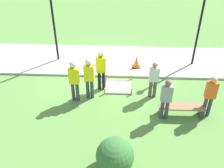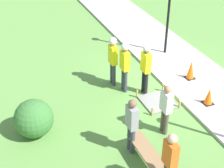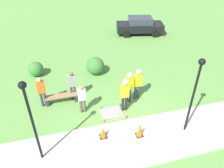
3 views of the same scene
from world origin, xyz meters
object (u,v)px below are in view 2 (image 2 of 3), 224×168
Objects in this scene: traffic_cone_near_patch at (209,96)px; worker_supervisor at (125,63)px; worker_assistant at (113,57)px; bystander_in_white_shirt at (132,123)px; traffic_cone_far_patch at (191,70)px; worker_trainee at (146,64)px; park_bench at (148,156)px; bystander_in_orange_shirt at (170,160)px; bystander_in_gray_shirt at (166,107)px.

worker_supervisor is (1.97, 2.23, 0.76)m from traffic_cone_near_patch.
worker_assistant reaches higher than bystander_in_white_shirt.
traffic_cone_near_patch is at bearing 167.66° from traffic_cone_far_patch.
bystander_in_white_shirt is (-2.58, 3.71, 0.55)m from traffic_cone_far_patch.
worker_assistant is at bearing -14.65° from bystander_in_white_shirt.
worker_supervisor is at bearing 54.43° from worker_trainee.
park_bench is 0.91× the size of worker_supervisor.
worker_supervisor is (0.34, 2.59, 0.69)m from traffic_cone_far_patch.
traffic_cone_far_patch is (1.63, -0.36, 0.07)m from traffic_cone_near_patch.
bystander_in_orange_shirt is (-4.55, 0.89, -0.11)m from worker_supervisor.
traffic_cone_far_patch is 3.33m from bystander_in_gray_shirt.
worker_supervisor reaches higher than traffic_cone_near_patch.
worker_assistant reaches higher than bystander_in_gray_shirt.
traffic_cone_far_patch is 2.70m from worker_supervisor.
bystander_in_orange_shirt is (-4.12, 1.49, -0.14)m from worker_trainee.
bystander_in_white_shirt is (-3.49, 0.91, -0.14)m from worker_assistant.
bystander_in_orange_shirt is (-0.95, -0.05, 0.71)m from park_bench.
worker_assistant reaches higher than traffic_cone_far_patch.
park_bench is 0.97× the size of bystander_in_white_shirt.
bystander_in_orange_shirt is 1.65m from bystander_in_white_shirt.
traffic_cone_far_patch is at bearing -12.34° from traffic_cone_near_patch.
park_bench is at bearing 132.79° from bystander_in_gray_shirt.
worker_supervisor is 0.60m from worker_assistant.
worker_supervisor reaches higher than park_bench.
traffic_cone_near_patch is 0.35× the size of park_bench.
worker_trainee is at bearing -34.61° from bystander_in_white_shirt.
park_bench is at bearing 117.22° from traffic_cone_near_patch.
bystander_in_gray_shirt is (-3.14, -0.37, -0.21)m from worker_assistant.
worker_trainee is 1.06× the size of bystander_in_orange_shirt.
bystander_in_white_shirt is at bearing 165.35° from worker_assistant.
worker_supervisor is 1.13× the size of bystander_in_gray_shirt.
worker_trainee reaches higher than traffic_cone_near_patch.
bystander_in_orange_shirt is at bearing 151.87° from bystander_in_gray_shirt.
bystander_in_gray_shirt reaches higher than traffic_cone_near_patch.
traffic_cone_near_patch is at bearing -50.41° from bystander_in_orange_shirt.
bystander_in_white_shirt is at bearing 124.86° from traffic_cone_far_patch.
traffic_cone_far_patch is at bearing -47.27° from park_bench.
bystander_in_white_shirt is (0.68, 0.17, 0.68)m from park_bench.
worker_assistant is at bearing -10.03° from park_bench.
bystander_in_orange_shirt is 2.24m from bystander_in_gray_shirt.
park_bench is 0.95× the size of bystander_in_orange_shirt.
worker_supervisor reaches higher than worker_assistant.
bystander_in_gray_shirt is (-0.61, 2.07, 0.55)m from traffic_cone_near_patch.
traffic_cone_far_patch is 2.11m from worker_trainee.
worker_trainee is 3.03m from bystander_in_white_shirt.
bystander_in_white_shirt reaches higher than bystander_in_gray_shirt.
traffic_cone_near_patch is 0.31× the size of worker_supervisor.
traffic_cone_near_patch is at bearing -136.15° from worker_assistant.
worker_assistant reaches higher than traffic_cone_near_patch.
traffic_cone_far_patch is 0.38× the size of worker_trainee.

